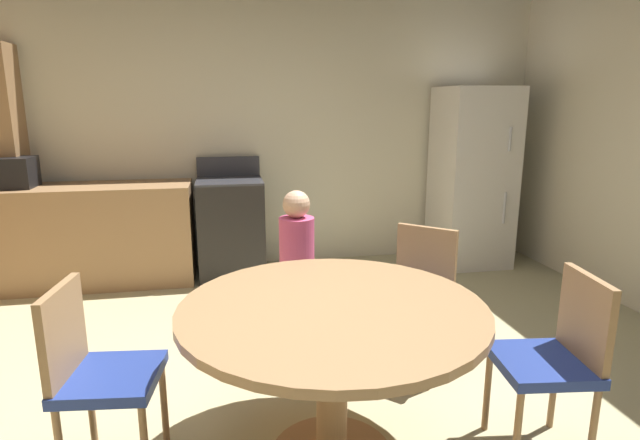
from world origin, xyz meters
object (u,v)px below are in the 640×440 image
at_px(oven_range, 231,227).
at_px(chair_northeast, 418,289).
at_px(chair_east, 557,353).
at_px(person_child, 297,270).
at_px(chair_west, 94,368).
at_px(microwave, 6,173).
at_px(dining_table, 332,337).
at_px(refrigerator, 472,177).

distance_m(oven_range, chair_northeast, 2.25).
height_order(chair_east, person_child, person_child).
bearing_deg(chair_west, microwave, 122.28).
xyz_separation_m(microwave, dining_table, (2.26, -2.72, -0.42)).
distance_m(chair_northeast, person_child, 0.76).
relative_size(oven_range, chair_west, 1.26).
xyz_separation_m(microwave, person_child, (2.25, -1.70, -0.45)).
bearing_deg(refrigerator, dining_table, -126.86).
height_order(refrigerator, chair_west, refrigerator).
relative_size(chair_east, person_child, 0.80).
distance_m(oven_range, chair_east, 3.18).
distance_m(refrigerator, microwave, 4.26).
xyz_separation_m(dining_table, chair_east, (1.02, -0.13, -0.11)).
xyz_separation_m(dining_table, chair_northeast, (0.70, 0.75, -0.11)).
xyz_separation_m(chair_northeast, chair_west, (-1.72, -0.63, 0.00)).
bearing_deg(chair_northeast, person_child, -67.78).
height_order(refrigerator, chair_northeast, refrigerator).
bearing_deg(oven_range, microwave, -179.89).
bearing_deg(person_child, chair_west, -48.92).
relative_size(chair_northeast, chair_west, 1.00).
relative_size(oven_range, microwave, 2.50).
bearing_deg(chair_northeast, dining_table, 0.00).
height_order(oven_range, chair_west, oven_range).
height_order(chair_northeast, chair_east, same).
xyz_separation_m(oven_range, chair_northeast, (1.09, -1.96, 0.03)).
bearing_deg(chair_east, person_child, -40.90).
xyz_separation_m(refrigerator, chair_northeast, (-1.30, -1.91, -0.38)).
relative_size(refrigerator, chair_east, 2.02).
relative_size(chair_west, person_child, 0.80).
height_order(microwave, chair_east, microwave).
bearing_deg(dining_table, refrigerator, 53.14).
bearing_deg(dining_table, person_child, 90.49).
relative_size(refrigerator, person_child, 1.61).
bearing_deg(refrigerator, oven_range, 178.71).
xyz_separation_m(microwave, chair_west, (1.23, -2.59, -0.53)).
xyz_separation_m(oven_range, chair_west, (-0.63, -2.60, 0.03)).
bearing_deg(chair_west, person_child, 48.39).
distance_m(oven_range, microwave, 1.95).
relative_size(microwave, dining_table, 0.33).
distance_m(refrigerator, dining_table, 3.34).
bearing_deg(microwave, person_child, -37.04).
bearing_deg(dining_table, oven_range, 98.20).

